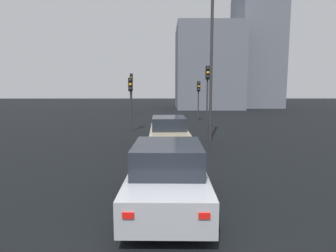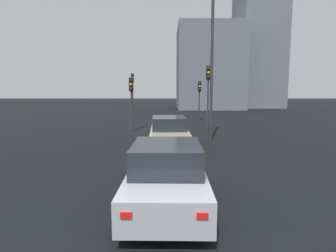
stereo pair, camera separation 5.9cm
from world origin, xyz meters
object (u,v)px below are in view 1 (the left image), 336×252
at_px(traffic_light_far_left, 199,92).
at_px(traffic_light_far_right, 131,93).
at_px(car_silver_second, 168,175).
at_px(traffic_light_near_left, 131,86).
at_px(street_lamp_kerbside, 211,55).
at_px(car_beige_lead, 169,132).
at_px(traffic_light_near_right, 208,85).

relative_size(traffic_light_far_left, traffic_light_far_right, 0.98).
height_order(car_silver_second, traffic_light_near_left, traffic_light_near_left).
relative_size(traffic_light_far_left, street_lamp_kerbside, 0.44).
bearing_deg(car_silver_second, traffic_light_far_right, 12.00).
bearing_deg(car_silver_second, car_beige_lead, 0.32).
bearing_deg(traffic_light_near_right, traffic_light_near_left, -149.51).
xyz_separation_m(car_beige_lead, car_silver_second, (-7.24, 0.09, 0.03)).
height_order(car_silver_second, traffic_light_far_left, traffic_light_far_left).
bearing_deg(street_lamp_kerbside, car_beige_lead, 124.22).
bearing_deg(traffic_light_far_left, car_silver_second, -11.19).
height_order(traffic_light_near_left, traffic_light_far_left, traffic_light_near_left).
bearing_deg(traffic_light_near_right, car_silver_second, -11.04).
bearing_deg(street_lamp_kerbside, traffic_light_far_left, -2.67).
height_order(car_beige_lead, traffic_light_near_left, traffic_light_near_left).
bearing_deg(traffic_light_near_right, street_lamp_kerbside, -4.05).
relative_size(car_beige_lead, car_silver_second, 1.08).
bearing_deg(traffic_light_far_left, car_beige_lead, -16.04).
distance_m(car_beige_lead, car_silver_second, 7.24).
distance_m(traffic_light_far_left, traffic_light_far_right, 8.29).
bearing_deg(street_lamp_kerbside, traffic_light_near_left, 21.89).
bearing_deg(traffic_light_near_right, car_beige_lead, -25.59).
bearing_deg(car_silver_second, street_lamp_kerbside, -14.12).
distance_m(car_beige_lead, traffic_light_far_right, 5.92).
height_order(traffic_light_near_right, street_lamp_kerbside, street_lamp_kerbside).
bearing_deg(traffic_light_near_left, traffic_light_far_right, 10.38).
height_order(car_beige_lead, traffic_light_far_right, traffic_light_far_right).
relative_size(car_silver_second, street_lamp_kerbside, 0.56).
height_order(traffic_light_near_left, traffic_light_far_right, traffic_light_near_left).
relative_size(car_beige_lead, traffic_light_far_right, 1.35).
bearing_deg(car_beige_lead, traffic_light_far_left, -14.91).
distance_m(traffic_light_far_left, street_lamp_kerbside, 10.15).
relative_size(car_beige_lead, traffic_light_far_left, 1.38).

